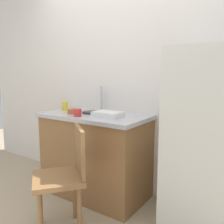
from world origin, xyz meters
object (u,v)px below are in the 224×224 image
Objects in this scene: hotplate at (90,112)px; cup_yellow at (65,106)px; dish_tray at (108,114)px; terracotta_bowl at (74,111)px; cup_red at (78,113)px; refrigerator at (208,143)px; chair at (65,174)px.

cup_yellow is (-0.37, -0.01, 0.04)m from hotplate.
dish_tray is at bearing -13.35° from hotplate.
terracotta_bowl is 1.83× the size of cup_red.
terracotta_bowl is at bearing -173.96° from dish_tray.
terracotta_bowl is at bearing -23.27° from cup_yellow.
dish_tray is at bearing -175.31° from refrigerator.
terracotta_bowl is at bearing -140.63° from hotplate.
cup_yellow is (-1.59, -0.02, 0.19)m from refrigerator.
dish_tray is at bearing -5.18° from cup_yellow.
refrigerator reaches higher than cup_red.
dish_tray is 0.29m from hotplate.
terracotta_bowl is 0.19m from cup_red.
chair is 6.30× the size of terracotta_bowl.
refrigerator is 19.77× the size of cup_red.
hotplate is 1.60× the size of cup_yellow.
refrigerator is 9.01× the size of hotplate.
cup_yellow is (-0.39, 0.21, 0.01)m from cup_red.
cup_red is at bearing -85.12° from hotplate.
dish_tray is 1.65× the size of hotplate.
terracotta_bowl reaches higher than chair.
terracotta_bowl is at bearing -174.90° from refrigerator.
cup_red is (-1.20, -0.23, 0.17)m from refrigerator.
cup_yellow reaches higher than cup_red.
cup_yellow is at bearing 151.35° from cup_red.
chair is (-0.96, -0.67, -0.27)m from refrigerator.
refrigerator is 1.60m from cup_yellow.
cup_red is 0.44m from cup_yellow.
cup_red is (0.02, -0.22, 0.03)m from hotplate.
chair is at bearing -45.82° from cup_yellow.
cup_yellow reaches higher than terracotta_bowl.
cup_red is (0.15, -0.11, 0.01)m from terracotta_bowl.
chair is 8.39× the size of cup_yellow.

